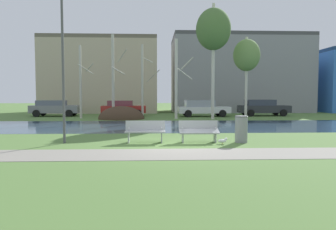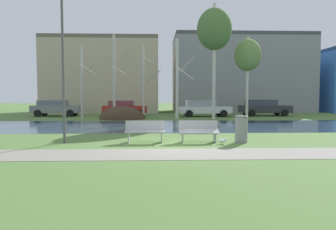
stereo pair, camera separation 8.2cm
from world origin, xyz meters
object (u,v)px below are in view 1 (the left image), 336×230
Objects in this scene: trash_bin at (241,129)px; parked_hatch_third_white at (202,108)px; bench_right at (199,131)px; parked_van_nearest_grey at (55,108)px; seagull at (223,141)px; bench_left at (145,131)px; parked_sedan_second_red at (123,108)px; streetlamp at (63,43)px; parked_wagon_fourth_dark at (263,107)px.

trash_bin is 0.23× the size of parked_hatch_third_white.
parked_van_nearest_grey is (-10.97, 16.69, 0.31)m from bench_right.
parked_van_nearest_grey reaches higher than seagull.
bench_left is 1.00× the size of bench_right.
parked_sedan_second_red is (-6.38, 16.63, 0.21)m from trash_bin.
trash_bin is 0.18× the size of streetlamp.
bench_left is 3.86m from trash_bin.
bench_right reaches higher than seagull.
bench_left is 16.68m from parked_sedan_second_red.
trash_bin is 7.81m from streetlamp.
parked_sedan_second_red reaches higher than bench_left.
parked_van_nearest_grey is at bearing 117.83° from bench_left.
streetlamp reaches higher than parked_hatch_third_white.
seagull is at bearing -9.98° from bench_left.
seagull is 0.09× the size of parked_hatch_third_white.
parked_sedan_second_red is 0.87× the size of parked_wagon_fourth_dark.
bench_right is 0.39× the size of parked_sedan_second_red.
trash_bin reaches higher than bench_right.
parked_sedan_second_red is 13.02m from parked_wagon_fourth_dark.
streetlamp is 1.47× the size of parked_sedan_second_red.
bench_right is at bearing 175.24° from trash_bin.
seagull is 20.90m from parked_van_nearest_grey.
bench_left and bench_right have the same top height.
seagull is at bearing -4.57° from streetlamp.
seagull is 0.07× the size of streetlamp.
streetlamp is 1.27× the size of parked_hatch_third_white.
parked_wagon_fourth_dark is (13.69, 16.45, -3.11)m from streetlamp.
streetlamp is (-5.35, -0.03, 3.44)m from bench_right.
parked_wagon_fourth_dark is (7.47, 16.94, 0.67)m from seagull.
trash_bin is 17.81m from parked_sedan_second_red.
bench_right is at bearing -99.20° from parked_hatch_third_white.
bench_left reaches higher than seagull.
bench_left is at bearing 177.90° from trash_bin.
streetlamp reaches higher than bench_left.
parked_sedan_second_red is at bearing 108.04° from seagull.
bench_right is 3.99× the size of seagull.
seagull is at bearing -55.51° from parked_van_nearest_grey.
parked_sedan_second_red is (6.28, -0.20, -0.02)m from parked_van_nearest_grey.
bench_right is 6.36m from streetlamp.
bench_right is at bearing -116.93° from parked_wagon_fourth_dark.
streetlamp is at bearing 179.13° from trash_bin.
parked_van_nearest_grey is at bearing 123.31° from bench_right.
parked_hatch_third_white is (7.24, -0.70, 0.01)m from parked_sedan_second_red.
parked_sedan_second_red is 0.87× the size of parked_hatch_third_white.
parked_van_nearest_grey is (-12.66, 16.83, 0.23)m from trash_bin.
seagull is (-0.83, -0.39, -0.42)m from trash_bin.
parked_wagon_fourth_dark is at bearing 50.23° from streetlamp.
parked_sedan_second_red reaches higher than trash_bin.
seagull is at bearing -113.80° from parked_wagon_fourth_dark.
bench_left is at bearing 180.00° from bench_right.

